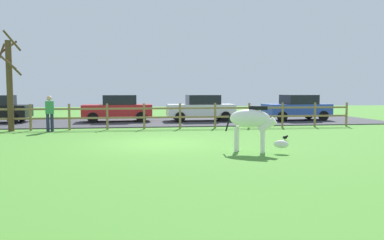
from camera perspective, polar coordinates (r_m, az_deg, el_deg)
name	(u,v)px	position (r m, az deg, el deg)	size (l,w,h in m)	color
ground_plane	(158,143)	(13.28, -5.32, -3.60)	(60.00, 60.00, 0.00)	#47842D
parking_asphalt	(151,121)	(22.52, -6.37, -0.18)	(28.00, 7.40, 0.05)	#38383D
paddock_fence	(144,115)	(18.17, -7.38, 0.84)	(21.25, 0.11, 1.25)	olive
bare_tree	(9,81)	(18.98, -26.33, 5.35)	(1.33, 1.33, 4.55)	#513A23
zebra	(253,122)	(11.41, 9.31, -0.30)	(1.80, 1.08, 1.41)	white
crow_on_grass	(285,137)	(14.37, 14.17, -2.59)	(0.21, 0.10, 0.20)	black
parked_car_white	(201,108)	(22.31, 1.39, 1.91)	(4.05, 1.97, 1.56)	white
parked_car_blue	(297,107)	(23.71, 15.86, 1.90)	(4.13, 2.15, 1.56)	#2D4CAD
parked_car_red	(118,108)	(22.32, -11.35, 1.82)	(4.09, 2.07, 1.56)	red
visitor_near_fence	(50,112)	(18.02, -21.07, 1.17)	(0.41, 0.31, 1.64)	#232847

